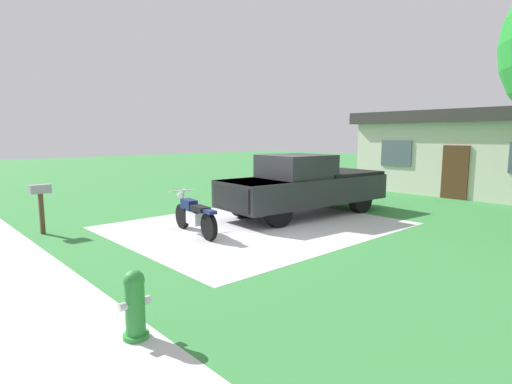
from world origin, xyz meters
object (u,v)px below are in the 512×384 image
object	(u,v)px
motorcycle	(194,215)
neighbor_house	(480,152)
pickup_truck	(306,185)
fire_hydrant	(135,305)
mailbox	(40,196)

from	to	relation	value
motorcycle	neighbor_house	xyz separation A→B (m)	(2.03, 13.30, 1.32)
neighbor_house	pickup_truck	bearing A→B (deg)	-101.05
motorcycle	neighbor_house	size ratio (longest dim) A/B	0.23
fire_hydrant	neighbor_house	distance (m)	17.03
motorcycle	neighbor_house	world-z (taller)	neighbor_house
mailbox	fire_hydrant	bearing A→B (deg)	-5.99
pickup_truck	fire_hydrant	size ratio (longest dim) A/B	6.63
pickup_truck	neighbor_house	distance (m)	9.48
motorcycle	mailbox	world-z (taller)	mailbox
motorcycle	fire_hydrant	size ratio (longest dim) A/B	2.53
mailbox	neighbor_house	xyz separation A→B (m)	(4.64, 16.16, 0.81)
pickup_truck	mailbox	distance (m)	7.45
pickup_truck	motorcycle	bearing A→B (deg)	-93.19
pickup_truck	mailbox	size ratio (longest dim) A/B	4.58
fire_hydrant	neighbor_house	size ratio (longest dim) A/B	0.09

